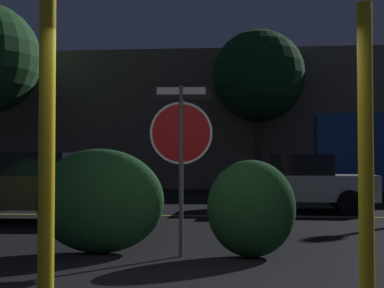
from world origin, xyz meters
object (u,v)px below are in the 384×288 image
Objects in this scene: hedge_bush_1 at (99,201)px; passing_car_2 at (297,183)px; yellow_pole_left at (47,112)px; hedge_bush_2 at (251,208)px; tree_0 at (259,76)px; passing_car_1 at (36,187)px; yellow_pole_right at (366,155)px; stop_sign at (181,134)px.

hedge_bush_1 reaches higher than passing_car_2.
yellow_pole_left is at bearing -85.20° from hedge_bush_1.
tree_0 is at bearing 87.20° from hedge_bush_2.
hedge_bush_1 is 7.39m from passing_car_2.
hedge_bush_1 is at bearing 94.80° from yellow_pole_left.
passing_car_1 is at bearing 138.69° from hedge_bush_2.
tree_0 is at bearing 6.53° from passing_car_2.
yellow_pole_right is 2.06× the size of hedge_bush_2.
stop_sign is 1.38m from hedge_bush_2.
tree_0 is at bearing 79.39° from hedge_bush_1.
yellow_pole_left is at bearing -98.33° from tree_0.
yellow_pole_right is 9.15m from passing_car_2.
stop_sign is at bearing -178.16° from hedge_bush_2.
passing_car_1 is 1.14× the size of passing_car_2.
passing_car_2 is at bearing 78.54° from hedge_bush_2.
passing_car_2 is at bearing 67.44° from stop_sign.
tree_0 is (0.76, 15.57, 4.25)m from hedge_bush_2.
passing_car_1 reaches higher than passing_car_2.
passing_car_2 is (5.88, 2.69, -0.02)m from passing_car_1.
stop_sign is 2.74m from yellow_pole_left.
hedge_bush_1 is 4.53m from passing_car_1.
tree_0 reaches higher than passing_car_2.
passing_car_1 is at bearing 122.03° from hedge_bush_1.
stop_sign is 1.28× the size of hedge_bush_1.
passing_car_2 is at bearing 112.40° from passing_car_1.
passing_car_2 is (0.41, 9.12, -0.63)m from yellow_pole_right.
hedge_bush_2 is 0.19× the size of tree_0.
tree_0 reaches higher than hedge_bush_2.
hedge_bush_1 is 0.40× the size of passing_car_1.
stop_sign is at bearing -96.26° from tree_0.
passing_car_2 is at bearing -86.22° from tree_0.
stop_sign is 0.51× the size of passing_car_1.
stop_sign reaches higher than passing_car_2.
yellow_pole_left is 7.15m from passing_car_1.
hedge_bush_1 is 0.45× the size of passing_car_2.
yellow_pole_left is 0.50× the size of tree_0.
stop_sign is 0.58× the size of passing_car_2.
hedge_bush_2 is at bearing 171.29° from passing_car_2.
hedge_bush_1 is 16.24m from tree_0.
yellow_pole_right is at bearing -40.28° from hedge_bush_1.
passing_car_2 is at bearing 70.67° from yellow_pole_left.
yellow_pole_right is at bearing -55.74° from stop_sign.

